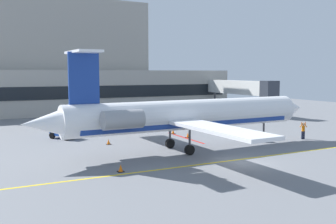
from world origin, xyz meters
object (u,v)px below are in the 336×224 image
(baggage_tug, at_px, (168,116))
(fuel_tank, at_px, (225,107))
(regional_jet, at_px, (185,115))
(pushback_tractor, at_px, (63,130))
(marshaller, at_px, (303,130))

(baggage_tug, xyz_separation_m, fuel_tank, (11.21, 1.38, 0.76))
(regional_jet, bearing_deg, baggage_tug, 67.19)
(regional_jet, distance_m, pushback_tractor, 15.02)
(baggage_tug, height_order, marshaller, marshaller)
(baggage_tug, relative_size, marshaller, 1.67)
(regional_jet, relative_size, baggage_tug, 9.21)
(regional_jet, bearing_deg, pushback_tractor, 126.02)
(baggage_tug, distance_m, fuel_tank, 11.32)
(pushback_tractor, bearing_deg, marshaller, -28.01)
(pushback_tractor, bearing_deg, regional_jet, -53.98)
(pushback_tractor, height_order, fuel_tank, fuel_tank)
(pushback_tractor, relative_size, fuel_tank, 0.54)
(pushback_tractor, relative_size, marshaller, 1.81)
(baggage_tug, xyz_separation_m, marshaller, (5.97, -20.67, 0.16))
(fuel_tank, bearing_deg, marshaller, -103.37)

